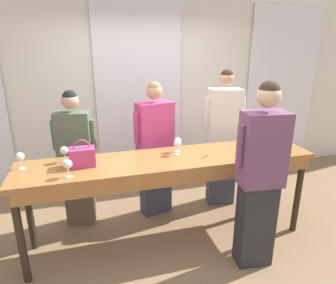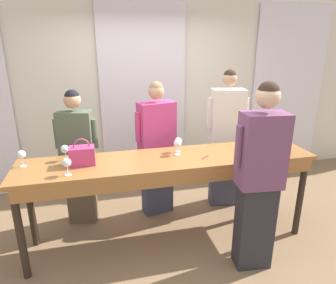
{
  "view_description": "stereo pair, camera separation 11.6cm",
  "coord_description": "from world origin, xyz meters",
  "px_view_note": "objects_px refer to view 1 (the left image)",
  "views": [
    {
      "loc": [
        -0.81,
        -2.77,
        2.12
      ],
      "look_at": [
        0.0,
        0.06,
        1.14
      ],
      "focal_mm": 32.0,
      "sensor_mm": 36.0,
      "label": 1
    },
    {
      "loc": [
        -0.7,
        -2.8,
        2.12
      ],
      "look_at": [
        0.0,
        0.06,
        1.14
      ],
      "focal_mm": 32.0,
      "sensor_mm": 36.0,
      "label": 2
    }
  ],
  "objects_px": {
    "wine_glass_center_mid": "(263,135)",
    "guest_cream_sweater": "(223,139)",
    "wine_glass_front_right": "(285,140)",
    "tasting_bar": "(170,168)",
    "handbag": "(82,156)",
    "guest_olive_jacket": "(76,159)",
    "potted_plant": "(269,152)",
    "wine_glass_center_left": "(177,144)",
    "wine_glass_back_left": "(178,141)",
    "wine_glass_front_mid": "(68,165)",
    "wine_bottle": "(285,143)",
    "guest_pink_top": "(155,150)",
    "wine_glass_center_right": "(20,157)",
    "wine_glass_front_left": "(64,151)",
    "host_pouring": "(260,177)"
  },
  "relations": [
    {
      "from": "wine_glass_center_mid",
      "to": "guest_cream_sweater",
      "type": "xyz_separation_m",
      "value": [
        -0.24,
        0.51,
        -0.19
      ]
    },
    {
      "from": "wine_glass_front_right",
      "to": "tasting_bar",
      "type": "bearing_deg",
      "value": 174.95
    },
    {
      "from": "handbag",
      "to": "guest_olive_jacket",
      "type": "xyz_separation_m",
      "value": [
        -0.08,
        0.59,
        -0.24
      ]
    },
    {
      "from": "wine_glass_center_mid",
      "to": "potted_plant",
      "type": "bearing_deg",
      "value": 51.18
    },
    {
      "from": "wine_glass_center_left",
      "to": "wine_glass_back_left",
      "type": "relative_size",
      "value": 1.0
    },
    {
      "from": "handbag",
      "to": "wine_glass_center_mid",
      "type": "distance_m",
      "value": 2.02
    },
    {
      "from": "wine_glass_front_mid",
      "to": "guest_cream_sweater",
      "type": "distance_m",
      "value": 2.07
    },
    {
      "from": "wine_bottle",
      "to": "wine_glass_front_right",
      "type": "bearing_deg",
      "value": 58.05
    },
    {
      "from": "guest_pink_top",
      "to": "wine_glass_center_right",
      "type": "bearing_deg",
      "value": -160.45
    },
    {
      "from": "wine_glass_front_left",
      "to": "potted_plant",
      "type": "height_order",
      "value": "wine_glass_front_left"
    },
    {
      "from": "wine_glass_front_left",
      "to": "potted_plant",
      "type": "relative_size",
      "value": 0.26
    },
    {
      "from": "potted_plant",
      "to": "wine_glass_front_mid",
      "type": "bearing_deg",
      "value": -153.96
    },
    {
      "from": "wine_bottle",
      "to": "guest_cream_sweater",
      "type": "bearing_deg",
      "value": 110.34
    },
    {
      "from": "wine_glass_center_left",
      "to": "potted_plant",
      "type": "bearing_deg",
      "value": 31.85
    },
    {
      "from": "handbag",
      "to": "wine_glass_back_left",
      "type": "height_order",
      "value": "handbag"
    },
    {
      "from": "guest_olive_jacket",
      "to": "wine_glass_front_left",
      "type": "bearing_deg",
      "value": -101.37
    },
    {
      "from": "guest_olive_jacket",
      "to": "guest_pink_top",
      "type": "xyz_separation_m",
      "value": [
        0.94,
        -0.0,
        0.02
      ]
    },
    {
      "from": "wine_glass_center_right",
      "to": "guest_cream_sweater",
      "type": "height_order",
      "value": "guest_cream_sweater"
    },
    {
      "from": "wine_bottle",
      "to": "handbag",
      "type": "height_order",
      "value": "wine_bottle"
    },
    {
      "from": "wine_glass_center_right",
      "to": "guest_olive_jacket",
      "type": "height_order",
      "value": "guest_olive_jacket"
    },
    {
      "from": "wine_glass_front_right",
      "to": "potted_plant",
      "type": "distance_m",
      "value": 1.87
    },
    {
      "from": "wine_glass_center_right",
      "to": "guest_pink_top",
      "type": "relative_size",
      "value": 0.1
    },
    {
      "from": "tasting_bar",
      "to": "wine_glass_front_left",
      "type": "relative_size",
      "value": 18.77
    },
    {
      "from": "wine_glass_front_right",
      "to": "wine_glass_center_right",
      "type": "relative_size",
      "value": 1.0
    },
    {
      "from": "guest_olive_jacket",
      "to": "tasting_bar",
      "type": "bearing_deg",
      "value": -34.09
    },
    {
      "from": "wine_glass_center_right",
      "to": "guest_pink_top",
      "type": "bearing_deg",
      "value": 19.55
    },
    {
      "from": "wine_glass_front_right",
      "to": "potted_plant",
      "type": "xyz_separation_m",
      "value": [
        0.87,
        1.47,
        -0.76
      ]
    },
    {
      "from": "wine_glass_front_right",
      "to": "wine_glass_center_left",
      "type": "relative_size",
      "value": 1.0
    },
    {
      "from": "wine_glass_center_mid",
      "to": "wine_glass_back_left",
      "type": "bearing_deg",
      "value": 177.26
    },
    {
      "from": "guest_pink_top",
      "to": "wine_glass_center_mid",
      "type": "bearing_deg",
      "value": -23.88
    },
    {
      "from": "wine_glass_front_mid",
      "to": "wine_glass_center_right",
      "type": "xyz_separation_m",
      "value": [
        -0.43,
        0.31,
        0.0
      ]
    },
    {
      "from": "wine_glass_front_left",
      "to": "guest_pink_top",
      "type": "xyz_separation_m",
      "value": [
        1.03,
        0.44,
        -0.24
      ]
    },
    {
      "from": "guest_pink_top",
      "to": "host_pouring",
      "type": "bearing_deg",
      "value": -59.32
    },
    {
      "from": "handbag",
      "to": "guest_cream_sweater",
      "type": "xyz_separation_m",
      "value": [
        1.77,
        0.59,
        -0.16
      ]
    },
    {
      "from": "wine_glass_back_left",
      "to": "guest_olive_jacket",
      "type": "height_order",
      "value": "guest_olive_jacket"
    },
    {
      "from": "tasting_bar",
      "to": "wine_bottle",
      "type": "distance_m",
      "value": 1.25
    },
    {
      "from": "wine_glass_center_mid",
      "to": "wine_glass_center_left",
      "type": "bearing_deg",
      "value": -178.01
    },
    {
      "from": "tasting_bar",
      "to": "guest_olive_jacket",
      "type": "relative_size",
      "value": 1.87
    },
    {
      "from": "tasting_bar",
      "to": "handbag",
      "type": "bearing_deg",
      "value": 176.4
    },
    {
      "from": "tasting_bar",
      "to": "guest_olive_jacket",
      "type": "bearing_deg",
      "value": 145.91
    },
    {
      "from": "wine_glass_front_left",
      "to": "wine_glass_back_left",
      "type": "distance_m",
      "value": 1.17
    },
    {
      "from": "guest_pink_top",
      "to": "wine_glass_front_right",
      "type": "bearing_deg",
      "value": -30.59
    },
    {
      "from": "wine_glass_center_right",
      "to": "guest_olive_jacket",
      "type": "relative_size",
      "value": 0.1
    },
    {
      "from": "wine_bottle",
      "to": "potted_plant",
      "type": "xyz_separation_m",
      "value": [
        0.92,
        1.55,
        -0.76
      ]
    },
    {
      "from": "tasting_bar",
      "to": "handbag",
      "type": "relative_size",
      "value": 11.48
    },
    {
      "from": "guest_olive_jacket",
      "to": "wine_glass_front_right",
      "type": "bearing_deg",
      "value": -18.79
    },
    {
      "from": "handbag",
      "to": "guest_pink_top",
      "type": "relative_size",
      "value": 0.16
    },
    {
      "from": "wine_glass_front_right",
      "to": "guest_pink_top",
      "type": "xyz_separation_m",
      "value": [
        -1.27,
        0.75,
        -0.24
      ]
    },
    {
      "from": "tasting_bar",
      "to": "wine_glass_center_mid",
      "type": "xyz_separation_m",
      "value": [
        1.15,
        0.13,
        0.23
      ]
    },
    {
      "from": "wine_glass_center_right",
      "to": "handbag",
      "type": "bearing_deg",
      "value": -8.56
    }
  ]
}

